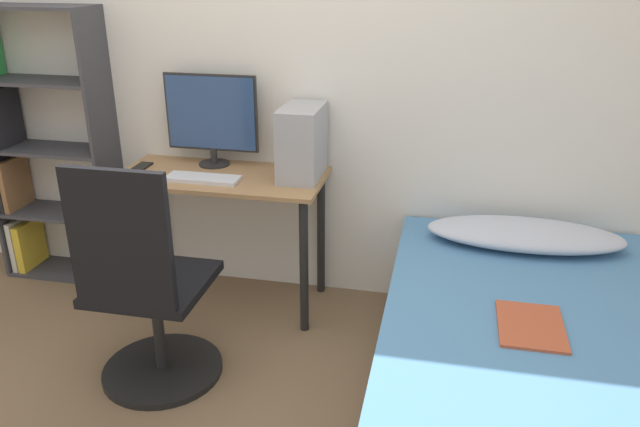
{
  "coord_description": "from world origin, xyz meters",
  "views": [
    {
      "loc": [
        0.83,
        -1.72,
        1.77
      ],
      "look_at": [
        0.32,
        0.68,
        0.75
      ],
      "focal_mm": 35.0,
      "sensor_mm": 36.0,
      "label": 1
    }
  ],
  "objects_px": {
    "keyboard": "(203,179)",
    "pc_tower": "(302,142)",
    "office_chair": "(147,303)",
    "bookshelf": "(38,155)",
    "monitor": "(211,116)",
    "bed": "(529,368)"
  },
  "relations": [
    {
      "from": "keyboard",
      "to": "pc_tower",
      "type": "distance_m",
      "value": 0.53
    },
    {
      "from": "bed",
      "to": "monitor",
      "type": "height_order",
      "value": "monitor"
    },
    {
      "from": "bookshelf",
      "to": "bed",
      "type": "bearing_deg",
      "value": -16.18
    },
    {
      "from": "monitor",
      "to": "bed",
      "type": "bearing_deg",
      "value": -26.68
    },
    {
      "from": "bookshelf",
      "to": "keyboard",
      "type": "relative_size",
      "value": 4.15
    },
    {
      "from": "office_chair",
      "to": "keyboard",
      "type": "height_order",
      "value": "office_chair"
    },
    {
      "from": "office_chair",
      "to": "monitor",
      "type": "distance_m",
      "value": 1.08
    },
    {
      "from": "office_chair",
      "to": "bookshelf",
      "type": "bearing_deg",
      "value": 140.77
    },
    {
      "from": "monitor",
      "to": "pc_tower",
      "type": "height_order",
      "value": "monitor"
    },
    {
      "from": "pc_tower",
      "to": "bookshelf",
      "type": "bearing_deg",
      "value": 178.1
    },
    {
      "from": "office_chair",
      "to": "keyboard",
      "type": "relative_size",
      "value": 2.84
    },
    {
      "from": "bookshelf",
      "to": "office_chair",
      "type": "bearing_deg",
      "value": -39.23
    },
    {
      "from": "office_chair",
      "to": "bed",
      "type": "distance_m",
      "value": 1.6
    },
    {
      "from": "bed",
      "to": "keyboard",
      "type": "relative_size",
      "value": 4.91
    },
    {
      "from": "monitor",
      "to": "keyboard",
      "type": "bearing_deg",
      "value": -81.87
    },
    {
      "from": "bookshelf",
      "to": "keyboard",
      "type": "xyz_separation_m",
      "value": [
        1.08,
        -0.22,
        0.01
      ]
    },
    {
      "from": "bookshelf",
      "to": "bed",
      "type": "relative_size",
      "value": 0.85
    },
    {
      "from": "keyboard",
      "to": "pc_tower",
      "type": "xyz_separation_m",
      "value": [
        0.47,
        0.16,
        0.17
      ]
    },
    {
      "from": "pc_tower",
      "to": "monitor",
      "type": "bearing_deg",
      "value": 169.84
    },
    {
      "from": "office_chair",
      "to": "pc_tower",
      "type": "height_order",
      "value": "pc_tower"
    },
    {
      "from": "bookshelf",
      "to": "pc_tower",
      "type": "relative_size",
      "value": 4.28
    },
    {
      "from": "monitor",
      "to": "keyboard",
      "type": "height_order",
      "value": "monitor"
    }
  ]
}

